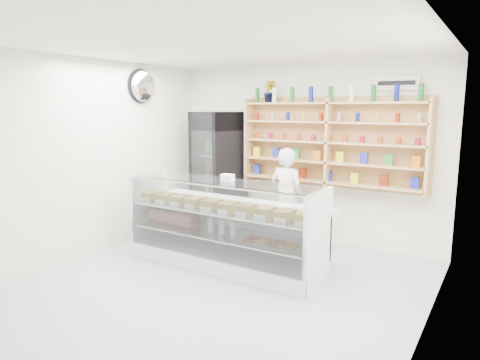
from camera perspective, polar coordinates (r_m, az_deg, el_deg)
The scene contains 8 objects.
room at distance 4.78m, azimuth -3.99°, elevation 1.04°, with size 5.00×5.00×5.00m.
display_counter at distance 5.78m, azimuth -2.06°, elevation -8.32°, with size 2.70×0.81×1.18m.
shop_worker at distance 6.49m, azimuth 6.23°, elevation -2.42°, with size 0.56×0.37×1.53m, color silver.
drinks_cooler at distance 7.36m, azimuth -2.91°, elevation 1.11°, with size 0.90×0.89×2.05m.
wall_shelving at distance 6.59m, azimuth 11.79°, elevation 4.90°, with size 2.84×0.28×1.33m.
potted_plant at distance 6.99m, azimuth 3.97°, elevation 11.68°, with size 0.19×0.15×0.34m, color #1E6626.
security_mirror at distance 7.06m, azimuth -12.76°, elevation 12.12°, with size 0.15×0.50×0.50m, color silver.
wall_sign at distance 6.44m, azimuth 20.15°, elevation 12.05°, with size 0.62×0.03×0.20m, color white.
Camera 1 is at (2.80, -3.81, 2.11)m, focal length 32.00 mm.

